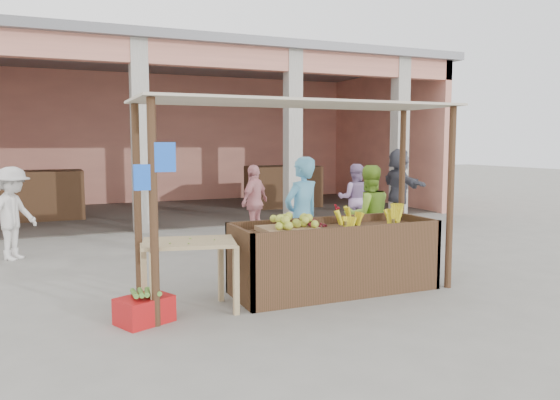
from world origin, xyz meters
name	(u,v)px	position (x,y,z in m)	size (l,w,h in m)	color
ground	(299,295)	(0.00, 0.00, 0.00)	(60.00, 60.00, 0.00)	slate
market_building	(160,112)	(0.05, 8.93, 2.70)	(14.40, 6.40, 4.20)	#E9937A
fruit_stall	(334,260)	(0.50, 0.00, 0.40)	(2.60, 0.95, 0.80)	#503020
stall_awning	(296,136)	(-0.01, 0.06, 1.98)	(4.09, 1.35, 2.39)	#503020
banana_heap	(368,219)	(1.00, -0.01, 0.90)	(1.14, 0.62, 0.21)	yellow
melon_tray	(288,225)	(-0.13, 0.05, 0.89)	(0.68, 0.59, 0.19)	#926E4B
berry_heap	(314,225)	(0.23, 0.04, 0.87)	(0.42, 0.35, 0.13)	maroon
side_table	(189,253)	(-1.42, -0.15, 0.67)	(1.12, 0.87, 0.81)	tan
papaya_pile	(189,233)	(-1.42, -0.15, 0.90)	(0.64, 0.36, 0.18)	#4E9832
red_crate	(144,310)	(-1.95, -0.31, 0.14)	(0.54, 0.39, 0.28)	#B21314
plantain_bundle	(144,293)	(-1.95, -0.31, 0.32)	(0.44, 0.31, 0.09)	#4F832F
produce_sacks	(306,211)	(2.74, 5.41, 0.29)	(0.75, 0.47, 0.57)	maroon
vendor_blue	(302,213)	(0.44, 0.83, 0.91)	(0.68, 0.50, 1.81)	#54A2CA
vendor_green	(368,213)	(1.66, 1.04, 0.82)	(0.79, 0.46, 1.63)	#85BA31
motorcycle	(311,229)	(1.22, 2.10, 0.44)	(1.68, 0.58, 0.88)	maroon
shopper_a	(13,210)	(-3.36, 3.69, 0.81)	(1.05, 0.52, 1.63)	silver
shopper_b	(255,199)	(0.89, 3.93, 0.78)	(0.92, 0.49, 1.56)	#D7898D
shopper_d	(399,184)	(4.77, 4.61, 0.92)	(1.70, 0.70, 1.84)	#444550
shopper_f	(355,195)	(3.07, 3.78, 0.79)	(0.77, 0.44, 1.58)	#997BA8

